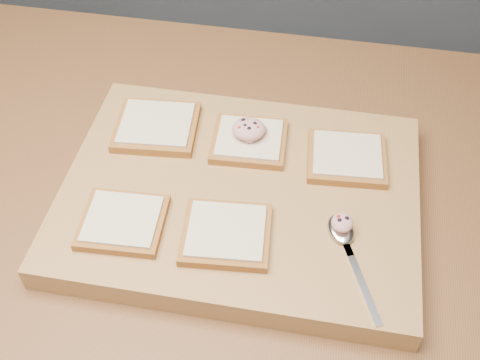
{
  "coord_description": "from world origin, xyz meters",
  "views": [
    {
      "loc": [
        0.09,
        -0.64,
        1.61
      ],
      "look_at": [
        -0.01,
        -0.06,
        0.96
      ],
      "focal_mm": 45.0,
      "sensor_mm": 36.0,
      "label": 1
    }
  ],
  "objects_px": {
    "spoon": "(344,237)",
    "bread_far_center": "(249,141)",
    "cutting_board": "(240,196)",
    "tuna_salad_dollop": "(249,129)"
  },
  "relations": [
    {
      "from": "bread_far_center",
      "to": "spoon",
      "type": "xyz_separation_m",
      "value": [
        0.16,
        -0.16,
        -0.0
      ]
    },
    {
      "from": "cutting_board",
      "to": "tuna_salad_dollop",
      "type": "xyz_separation_m",
      "value": [
        -0.0,
        0.1,
        0.05
      ]
    },
    {
      "from": "bread_far_center",
      "to": "spoon",
      "type": "bearing_deg",
      "value": -45.17
    },
    {
      "from": "cutting_board",
      "to": "spoon",
      "type": "height_order",
      "value": "spoon"
    },
    {
      "from": "spoon",
      "to": "bread_far_center",
      "type": "bearing_deg",
      "value": 134.83
    },
    {
      "from": "spoon",
      "to": "cutting_board",
      "type": "bearing_deg",
      "value": 156.54
    },
    {
      "from": "cutting_board",
      "to": "tuna_salad_dollop",
      "type": "relative_size",
      "value": 10.12
    },
    {
      "from": "cutting_board",
      "to": "spoon",
      "type": "xyz_separation_m",
      "value": [
        0.16,
        -0.07,
        0.03
      ]
    },
    {
      "from": "tuna_salad_dollop",
      "to": "spoon",
      "type": "distance_m",
      "value": 0.23
    },
    {
      "from": "cutting_board",
      "to": "bread_far_center",
      "type": "distance_m",
      "value": 0.1
    }
  ]
}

